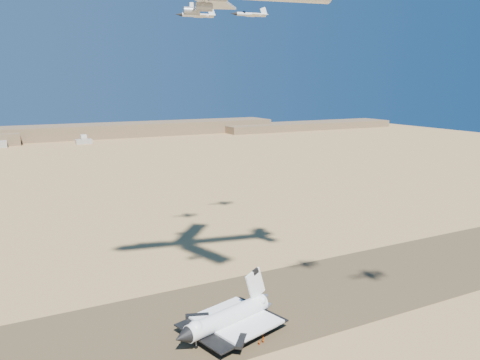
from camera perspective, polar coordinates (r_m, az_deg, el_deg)
name	(u,v)px	position (r m, az deg, el deg)	size (l,w,h in m)	color
ground	(202,321)	(152.46, -4.69, -16.74)	(1200.00, 1200.00, 0.00)	tan
runway	(202,321)	(152.44, -4.69, -16.73)	(600.00, 50.00, 0.06)	brown
ridgeline	(97,133)	(665.06, -17.08, 5.52)	(960.00, 90.00, 18.00)	#7C6245
shuttle	(227,319)	(142.97, -1.60, -16.62)	(35.60, 27.83, 17.39)	white
crew_a	(263,333)	(143.93, 2.87, -18.11)	(0.67, 0.44, 1.83)	#F55F0E
crew_b	(263,340)	(140.74, 2.81, -18.88)	(0.84, 0.48, 1.72)	#F55F0E
crew_c	(259,343)	(139.55, 2.38, -19.20)	(0.92, 0.47, 1.56)	#F55F0E
chase_jet_c	(197,15)	(179.51, -5.26, 19.38)	(14.71, 8.18, 3.68)	silver
chase_jet_d	(250,14)	(203.66, 1.28, 19.54)	(16.12, 8.88, 4.02)	silver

